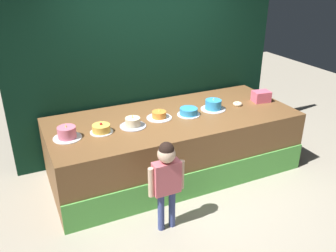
% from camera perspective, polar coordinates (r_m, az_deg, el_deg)
% --- Properties ---
extents(ground_plane, '(12.00, 12.00, 0.00)m').
position_cam_1_polar(ground_plane, '(4.56, 4.69, -11.09)').
color(ground_plane, '#ADA38E').
extents(stage_platform, '(3.27, 1.40, 0.82)m').
position_cam_1_polar(stage_platform, '(4.86, 0.90, -2.91)').
color(stage_platform, brown).
rests_on(stage_platform, ground_plane).
extents(curtain_backdrop, '(4.01, 0.08, 2.76)m').
position_cam_1_polar(curtain_backdrop, '(5.20, -2.92, 10.36)').
color(curtain_backdrop, black).
rests_on(curtain_backdrop, ground_plane).
extents(child_figure, '(0.41, 0.19, 1.05)m').
position_cam_1_polar(child_figure, '(3.69, -0.25, -7.81)').
color(child_figure, '#3F4C8C').
rests_on(child_figure, ground_plane).
extents(pink_box, '(0.26, 0.21, 0.15)m').
position_cam_1_polar(pink_box, '(5.35, 14.69, 4.62)').
color(pink_box, '#ED627F').
rests_on(pink_box, stage_platform).
extents(donut, '(0.13, 0.13, 0.04)m').
position_cam_1_polar(donut, '(5.14, 11.08, 3.50)').
color(donut, beige).
rests_on(donut, stage_platform).
extents(cake_far_left, '(0.33, 0.33, 0.19)m').
position_cam_1_polar(cake_far_left, '(4.23, -15.88, -1.11)').
color(cake_far_left, white).
rests_on(cake_far_left, stage_platform).
extents(cake_left, '(0.27, 0.27, 0.13)m').
position_cam_1_polar(cake_left, '(4.29, -10.63, -0.44)').
color(cake_left, white).
rests_on(cake_left, stage_platform).
extents(cake_center_left, '(0.33, 0.33, 0.16)m').
position_cam_1_polar(cake_center_left, '(4.39, -5.65, 0.52)').
color(cake_center_left, silver).
rests_on(cake_center_left, stage_platform).
extents(cake_center_right, '(0.33, 0.33, 0.14)m').
position_cam_1_polar(cake_center_right, '(4.62, -1.43, 1.72)').
color(cake_center_right, silver).
rests_on(cake_center_right, stage_platform).
extents(cake_right, '(0.31, 0.31, 0.10)m').
position_cam_1_polar(cake_right, '(4.72, 3.32, 2.29)').
color(cake_right, silver).
rests_on(cake_right, stage_platform).
extents(cake_far_right, '(0.34, 0.34, 0.17)m').
position_cam_1_polar(cake_far_right, '(4.92, 7.25, 3.34)').
color(cake_far_right, silver).
rests_on(cake_far_right, stage_platform).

